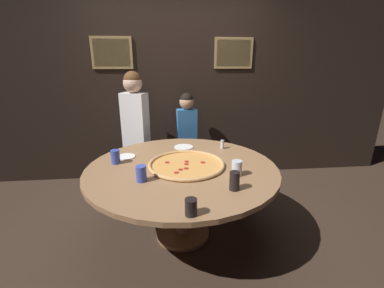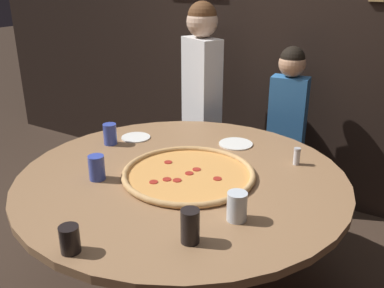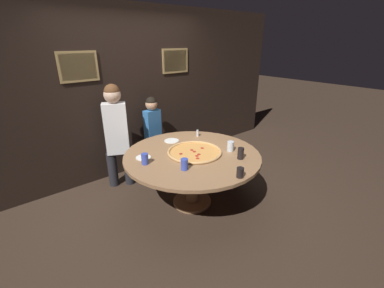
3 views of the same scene
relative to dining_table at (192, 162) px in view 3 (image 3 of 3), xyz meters
name	(u,v)px [view 3 (image 3 of 3)]	position (x,y,z in m)	size (l,w,h in m)	color
ground_plane	(192,202)	(0.00, 0.00, -0.62)	(24.00, 24.00, 0.00)	#38281E
back_wall	(134,92)	(0.00, 1.46, 0.68)	(6.40, 0.08, 2.60)	black
dining_table	(192,162)	(0.00, 0.00, 0.00)	(1.73, 1.73, 0.74)	#936B47
giant_pizza	(195,152)	(0.04, 0.00, 0.13)	(0.70, 0.70, 0.03)	#E0994C
drink_cup_near_right	(145,159)	(-0.61, 0.12, 0.18)	(0.08, 0.08, 0.13)	#384CB7
drink_cup_far_left	(241,153)	(0.36, -0.49, 0.19)	(0.08, 0.08, 0.14)	black
drink_cup_near_left	(240,173)	(0.01, -0.78, 0.17)	(0.08, 0.08, 0.11)	black
drink_cup_centre_back	(230,146)	(0.44, -0.25, 0.18)	(0.09, 0.09, 0.13)	silver
drink_cup_front_edge	(184,164)	(-0.34, -0.28, 0.18)	(0.08, 0.08, 0.13)	#384CB7
white_plate_near_front	(143,158)	(-0.54, 0.29, 0.12)	(0.18, 0.18, 0.01)	white
white_plate_far_back	(172,141)	(0.05, 0.53, 0.12)	(0.21, 0.21, 0.01)	white
condiment_shaker	(198,133)	(0.47, 0.44, 0.16)	(0.04, 0.04, 0.10)	silver
diner_far_right	(116,131)	(-0.52, 1.08, 0.25)	(0.41, 0.29, 1.54)	#232328
diner_side_right	(153,130)	(0.14, 1.19, 0.09)	(0.32, 0.19, 1.26)	#232328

